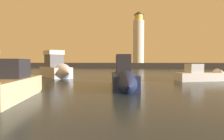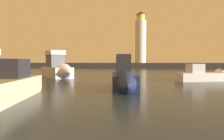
# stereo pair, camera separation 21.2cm
# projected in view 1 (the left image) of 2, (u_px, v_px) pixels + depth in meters

# --- Properties ---
(ground_plane) EXTENTS (220.00, 220.00, 0.00)m
(ground_plane) POSITION_uv_depth(u_px,v_px,m) (127.00, 73.00, 32.58)
(ground_plane) COLOR #2D3D51
(breakwater) EXTENTS (79.43, 6.52, 1.70)m
(breakwater) POSITION_uv_depth(u_px,v_px,m) (137.00, 65.00, 63.65)
(breakwater) COLOR #423F3D
(breakwater) RESTS_ON ground_plane
(lighthouse) EXTENTS (3.67, 3.67, 17.39)m
(lighthouse) POSITION_uv_depth(u_px,v_px,m) (138.00, 39.00, 63.14)
(lighthouse) COLOR silver
(lighthouse) RESTS_ON breakwater
(motorboat_0) EXTENTS (3.03, 7.10, 2.86)m
(motorboat_0) POSITION_uv_depth(u_px,v_px,m) (124.00, 78.00, 13.93)
(motorboat_0) COLOR #1E284C
(motorboat_0) RESTS_ON ground_plane
(motorboat_1) EXTENTS (6.37, 3.70, 2.16)m
(motorboat_1) POSITION_uv_depth(u_px,v_px,m) (206.00, 75.00, 19.91)
(motorboat_1) COLOR white
(motorboat_1) RESTS_ON ground_plane
(motorboat_3) EXTENTS (7.44, 7.38, 3.89)m
(motorboat_3) POSITION_uv_depth(u_px,v_px,m) (57.00, 69.00, 23.96)
(motorboat_3) COLOR silver
(motorboat_3) RESTS_ON ground_plane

